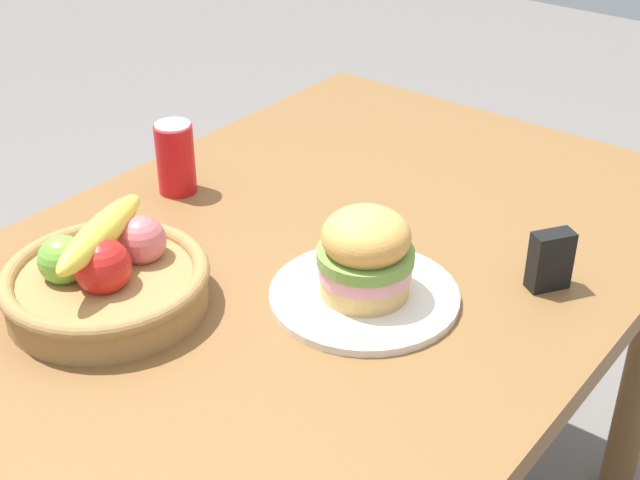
% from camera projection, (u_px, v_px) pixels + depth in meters
% --- Properties ---
extents(dining_table, '(1.40, 0.90, 0.75)m').
position_uv_depth(dining_table, '(304.00, 318.00, 1.40)').
color(dining_table, brown).
rests_on(dining_table, ground_plane).
extents(plate, '(0.27, 0.27, 0.01)m').
position_uv_depth(plate, '(364.00, 295.00, 1.26)').
color(plate, silver).
rests_on(plate, dining_table).
extents(sandwich, '(0.14, 0.14, 0.13)m').
position_uv_depth(sandwich, '(366.00, 254.00, 1.23)').
color(sandwich, '#DBAD60').
rests_on(sandwich, plate).
extents(soda_can, '(0.07, 0.07, 0.13)m').
position_uv_depth(soda_can, '(175.00, 158.00, 1.52)').
color(soda_can, red).
rests_on(soda_can, dining_table).
extents(fruit_basket, '(0.29, 0.29, 0.14)m').
position_uv_depth(fruit_basket, '(106.00, 278.00, 1.23)').
color(fruit_basket, '#9E7542').
rests_on(fruit_basket, dining_table).
extents(napkin_holder, '(0.07, 0.06, 0.09)m').
position_uv_depth(napkin_holder, '(550.00, 260.00, 1.27)').
color(napkin_holder, black).
rests_on(napkin_holder, dining_table).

